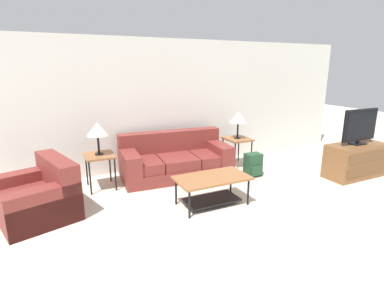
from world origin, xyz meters
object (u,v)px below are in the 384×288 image
side_table_left (100,158)px  table_lamp_right (238,118)px  couch (175,161)px  tv_console (355,160)px  television (360,126)px  side_table_right (237,141)px  armchair (39,197)px  table_lamp_left (97,130)px  coffee_table (212,184)px  backpack (253,165)px

side_table_left → table_lamp_right: size_ratio=1.09×
couch → table_lamp_right: bearing=-1.3°
tv_console → television: (-0.00, 0.00, 0.67)m
side_table_right → television: bearing=-42.3°
armchair → table_lamp_left: 1.39m
couch → armchair: 2.46m
coffee_table → tv_console: 3.06m
side_table_right → backpack: bearing=-94.6°
side_table_left → television: bearing=-18.7°
side_table_left → table_lamp_right: (2.81, 0.00, 0.50)m
side_table_left → television: (4.48, -1.52, 0.45)m
tv_console → table_lamp_left: bearing=161.3°
armchair → side_table_right: armchair is taller
table_lamp_left → television: bearing=-18.7°
armchair → television: size_ratio=1.59×
television → backpack: size_ratio=1.90×
armchair → tv_console: 5.50m
backpack → side_table_left: bearing=166.8°
coffee_table → side_table_right: 1.99m
table_lamp_left → backpack: 2.95m
armchair → side_table_right: 3.83m
side_table_left → side_table_right: 2.81m
side_table_right → backpack: side_table_right is taller
couch → table_lamp_left: table_lamp_left is taller
tv_console → television: television is taller
table_lamp_right → backpack: size_ratio=1.25×
couch → coffee_table: 1.45m
armchair → television: (5.44, -0.86, 0.71)m
television → armchair: bearing=171.0°
couch → side_table_right: size_ratio=3.50×
armchair → backpack: armchair is taller
coffee_table → couch: bearing=90.5°
table_lamp_left → tv_console: table_lamp_left is taller
side_table_left → backpack: (2.76, -0.65, -0.33)m
couch → table_lamp_right: 1.59m
armchair → side_table_right: bearing=10.0°
coffee_table → backpack: coffee_table is taller
couch → tv_console: (3.07, -1.55, 0.03)m
coffee_table → side_table_left: size_ratio=1.83×
armchair → tv_console: armchair is taller
television → backpack: television is taller
side_table_right → table_lamp_left: size_ratio=1.09×
television → side_table_left: bearing=161.3°
tv_console → side_table_left: bearing=161.3°
table_lamp_right → tv_console: size_ratio=0.47×
side_table_right → backpack: (-0.05, -0.65, -0.33)m
coffee_table → side_table_right: side_table_right is taller
armchair → table_lamp_left: bearing=34.8°
side_table_right → armchair: bearing=-170.0°
coffee_table → table_lamp_left: size_ratio=2.00×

